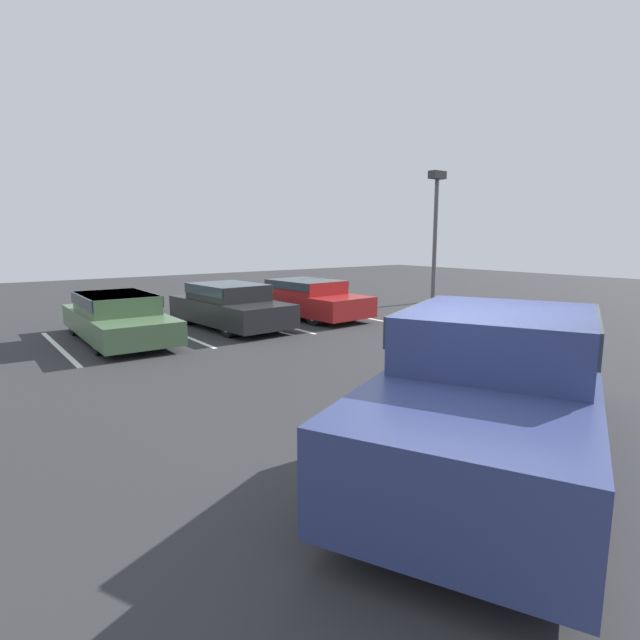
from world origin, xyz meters
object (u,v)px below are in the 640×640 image
object	(u,v)px
parked_sedan_b	(229,304)
parked_sedan_c	(307,297)
light_post	(436,217)
pickup_truck	(500,381)
traffic_cone	(484,355)
parked_sedan_a	(117,315)

from	to	relation	value
parked_sedan_b	parked_sedan_c	size ratio (longest dim) A/B	0.96
light_post	pickup_truck	bearing A→B (deg)	-136.58
traffic_cone	light_post	bearing A→B (deg)	46.15
parked_sedan_a	parked_sedan_b	world-z (taller)	parked_sedan_b
parked_sedan_b	parked_sedan_c	xyz separation A→B (m)	(2.88, 0.16, -0.02)
pickup_truck	light_post	distance (m)	14.81
parked_sedan_c	traffic_cone	xyz separation A→B (m)	(-0.74, -7.26, -0.42)
light_post	traffic_cone	bearing A→B (deg)	-133.85
parked_sedan_b	traffic_cone	distance (m)	7.42
parked_sedan_b	parked_sedan_c	bearing A→B (deg)	89.70
parked_sedan_b	pickup_truck	bearing A→B (deg)	-11.49
pickup_truck	parked_sedan_a	distance (m)	9.93
parked_sedan_b	traffic_cone	xyz separation A→B (m)	(2.14, -7.09, -0.45)
parked_sedan_a	traffic_cone	distance (m)	8.87
parked_sedan_c	pickup_truck	bearing A→B (deg)	-27.17
pickup_truck	parked_sedan_a	xyz separation A→B (m)	(-1.75, 9.77, -0.28)
light_post	traffic_cone	xyz separation A→B (m)	(-7.11, -7.40, -3.14)
parked_sedan_a	light_post	size ratio (longest dim) A/B	0.94
pickup_truck	traffic_cone	distance (m)	4.43
pickup_truck	parked_sedan_b	xyz separation A→B (m)	(1.36, 9.73, -0.24)
pickup_truck	parked_sedan_a	size ratio (longest dim) A/B	1.31
pickup_truck	parked_sedan_c	distance (m)	10.76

